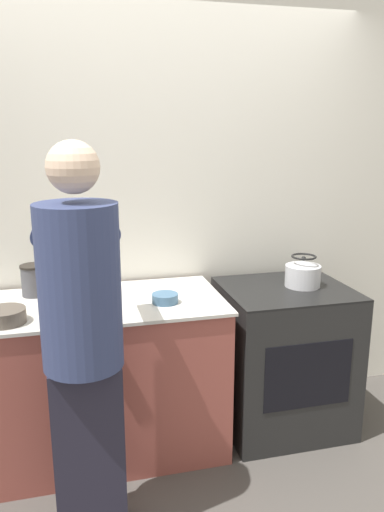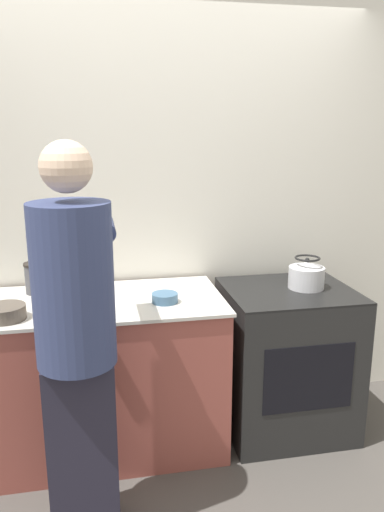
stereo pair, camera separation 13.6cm
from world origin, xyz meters
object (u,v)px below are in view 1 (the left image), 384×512
Objects in this scene: knife at (85,302)px; canister_jar at (34,280)px; oven at (283,357)px; bowl_prep at (5,316)px; kettle at (303,273)px; cutting_board at (78,304)px; person at (83,335)px.

canister_jar reaches higher than knife.
canister_jar is at bearing 171.44° from oven.
canister_jar is (0.12, 0.40, 0.05)m from bowl_prep.
bowl_prep is (-1.65, -0.19, -0.04)m from kettle.
canister_jar reaches higher than cutting_board.
oven is 1.54m from canister_jar.
person reaches higher than kettle.
person is 0.53m from bowl_prep.
canister_jar is (-0.23, 0.24, 0.08)m from cutting_board.
cutting_board is 1.79× the size of canister_jar.
person reaches higher than knife.
kettle is 1.06× the size of bowl_prep.
person is 8.87× the size of bowl_prep.
knife is 1.22× the size of kettle.
oven is at bearing 26.01° from person.
knife is at bearing 21.17° from bowl_prep.
canister_jar reaches higher than bowl_prep.
person reaches higher than canister_jar.
kettle is (1.31, 0.03, 0.07)m from cutting_board.
oven is 0.51× the size of person.
cutting_board is 1.59× the size of bowl_prep.
bowl_prep reaches higher than oven.
canister_jar reaches higher than oven.
bowl_prep is at bearing -105.94° from canister_jar.
knife reaches higher than oven.
person is at bearing -89.20° from cutting_board.
oven is at bearing -8.56° from canister_jar.
oven is 3.47× the size of knife.
kettle is (0.10, 0.01, 0.52)m from oven.
cutting_board is 0.38m from bowl_prep.
oven is 1.29m from cutting_board.
bowl_prep is (-0.35, 0.40, -0.03)m from person.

